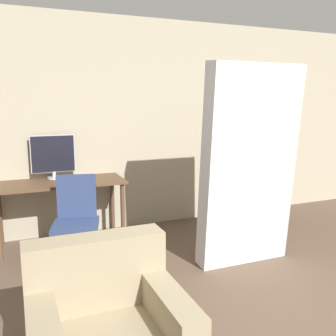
# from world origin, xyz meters

# --- Properties ---
(wall_back) EXTENTS (8.00, 0.06, 2.70)m
(wall_back) POSITION_xyz_m (0.00, 3.41, 1.35)
(wall_back) COLOR tan
(wall_back) RESTS_ON ground
(desk) EXTENTS (1.46, 0.61, 0.75)m
(desk) POSITION_xyz_m (-1.45, 3.08, 0.65)
(desk) COLOR brown
(desk) RESTS_ON ground
(monitor) EXTENTS (0.51, 0.16, 0.52)m
(monitor) POSITION_xyz_m (-1.49, 3.28, 1.03)
(monitor) COLOR #B7B7BC
(monitor) RESTS_ON desk
(office_chair) EXTENTS (0.54, 0.54, 0.92)m
(office_chair) POSITION_xyz_m (-1.39, 2.38, 0.37)
(office_chair) COLOR #4C4C51
(office_chair) RESTS_ON ground
(bookshelf) EXTENTS (0.67, 0.31, 1.91)m
(bookshelf) POSITION_xyz_m (1.29, 3.26, 0.90)
(bookshelf) COLOR brown
(bookshelf) RESTS_ON ground
(mattress_near) EXTENTS (0.99, 0.36, 2.02)m
(mattress_near) POSITION_xyz_m (0.24, 1.79, 1.01)
(mattress_near) COLOR silver
(mattress_near) RESTS_ON ground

